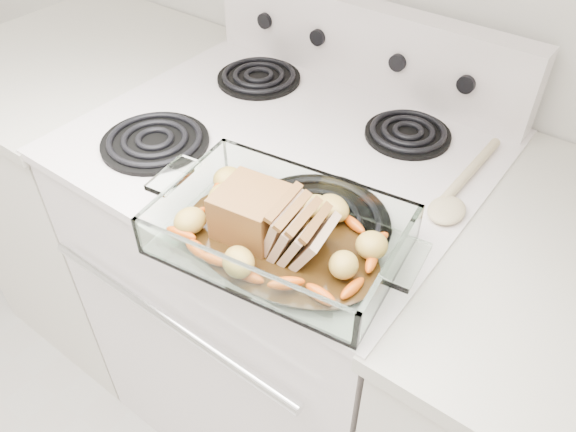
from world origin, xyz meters
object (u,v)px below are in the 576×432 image
Objects in this scene: electric_range at (284,290)px; counter_left at (111,193)px; baking_dish at (280,237)px; pork_roast at (266,217)px.

electric_range is 0.67m from counter_left.
counter_left is 1.01m from baking_dish.
counter_left is at bearing 156.25° from baking_dish.
counter_left is 5.07× the size of pork_roast.
baking_dish reaches higher than counter_left.
electric_range is 0.59m from pork_roast.
electric_range is 0.57m from baking_dish.
electric_range reaches higher than counter_left.
counter_left is 1.00m from pork_roast.
pork_roast is (0.15, -0.24, 0.51)m from electric_range.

